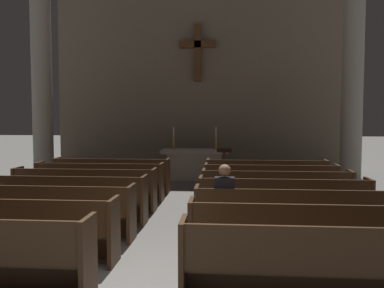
{
  "coord_description": "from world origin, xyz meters",
  "views": [
    {
      "loc": [
        1.01,
        -4.48,
        2.08
      ],
      "look_at": [
        0.0,
        7.82,
        1.26
      ],
      "focal_mm": 38.22,
      "sensor_mm": 36.0,
      "label": 1
    }
  ],
  "objects": [
    {
      "name": "pew_right_row_6",
      "position": [
        2.1,
        5.36,
        0.48
      ],
      "size": [
        3.17,
        0.5,
        0.95
      ],
      "color": "#422B19",
      "rests_on": "ground"
    },
    {
      "name": "altar",
      "position": [
        0.0,
        8.92,
        0.53
      ],
      "size": [
        2.2,
        0.9,
        1.01
      ],
      "color": "#BCB7AD",
      "rests_on": "ground"
    },
    {
      "name": "pew_right_row_5",
      "position": [
        2.1,
        4.28,
        0.48
      ],
      "size": [
        3.17,
        0.5,
        0.95
      ],
      "color": "#422B19",
      "rests_on": "ground"
    },
    {
      "name": "pew_left_row_2",
      "position": [
        -2.1,
        1.04,
        0.48
      ],
      "size": [
        3.17,
        0.5,
        0.95
      ],
      "color": "#422B19",
      "rests_on": "ground"
    },
    {
      "name": "pew_left_row_5",
      "position": [
        -2.1,
        4.28,
        0.48
      ],
      "size": [
        3.17,
        0.5,
        0.95
      ],
      "color": "#422B19",
      "rests_on": "ground"
    },
    {
      "name": "candlestick_left",
      "position": [
        -0.7,
        8.92,
        1.25
      ],
      "size": [
        0.16,
        0.16,
        0.74
      ],
      "color": "#B79338",
      "rests_on": "altar"
    },
    {
      "name": "pew_left_row_7",
      "position": [
        -2.1,
        6.44,
        0.48
      ],
      "size": [
        3.17,
        0.5,
        0.95
      ],
      "color": "#422B19",
      "rests_on": "ground"
    },
    {
      "name": "pew_left_row_4",
      "position": [
        -2.1,
        3.2,
        0.48
      ],
      "size": [
        3.17,
        0.5,
        0.95
      ],
      "color": "#422B19",
      "rests_on": "ground"
    },
    {
      "name": "lone_worshipper",
      "position": [
        1.0,
        2.16,
        0.69
      ],
      "size": [
        0.32,
        0.43,
        1.32
      ],
      "color": "#26262B",
      "rests_on": "ground"
    },
    {
      "name": "pew_right_row_4",
      "position": [
        2.1,
        3.2,
        0.48
      ],
      "size": [
        3.17,
        0.5,
        0.95
      ],
      "color": "#422B19",
      "rests_on": "ground"
    },
    {
      "name": "column_right_second",
      "position": [
        4.72,
        7.93,
        3.7
      ],
      "size": [
        0.93,
        0.93,
        7.56
      ],
      "color": "#ADA89E",
      "rests_on": "ground"
    },
    {
      "name": "pew_right_row_2",
      "position": [
        2.1,
        1.04,
        0.48
      ],
      "size": [
        3.17,
        0.5,
        0.95
      ],
      "color": "#422B19",
      "rests_on": "ground"
    },
    {
      "name": "column_left_second",
      "position": [
        -4.72,
        7.93,
        3.7
      ],
      "size": [
        0.93,
        0.93,
        7.56
      ],
      "color": "#ADA89E",
      "rests_on": "ground"
    },
    {
      "name": "pew_left_row_3",
      "position": [
        -2.1,
        2.12,
        0.48
      ],
      "size": [
        3.17,
        0.5,
        0.95
      ],
      "color": "#422B19",
      "rests_on": "ground"
    },
    {
      "name": "apse_with_cross",
      "position": [
        0.0,
        10.57,
        3.98
      ],
      "size": [
        10.42,
        0.49,
        7.95
      ],
      "color": "gray",
      "rests_on": "ground"
    },
    {
      "name": "pew_left_row_6",
      "position": [
        -2.1,
        5.36,
        0.48
      ],
      "size": [
        3.17,
        0.5,
        0.95
      ],
      "color": "#422B19",
      "rests_on": "ground"
    },
    {
      "name": "lectern",
      "position": [
        0.98,
        7.72,
        0.55
      ],
      "size": [
        0.44,
        0.36,
        1.15
      ],
      "color": "#422B19",
      "rests_on": "ground"
    },
    {
      "name": "pew_right_row_3",
      "position": [
        2.1,
        2.12,
        0.48
      ],
      "size": [
        3.17,
        0.5,
        0.95
      ],
      "color": "#422B19",
      "rests_on": "ground"
    },
    {
      "name": "candlestick_right",
      "position": [
        0.7,
        8.92,
        1.25
      ],
      "size": [
        0.16,
        0.16,
        0.74
      ],
      "color": "#B79338",
      "rests_on": "altar"
    },
    {
      "name": "pew_right_row_7",
      "position": [
        2.1,
        6.44,
        0.48
      ],
      "size": [
        3.17,
        0.5,
        0.95
      ],
      "color": "#422B19",
      "rests_on": "ground"
    },
    {
      "name": "pew_right_row_1",
      "position": [
        2.1,
        -0.04,
        0.48
      ],
      "size": [
        3.17,
        0.5,
        0.95
      ],
      "color": "#422B19",
      "rests_on": "ground"
    }
  ]
}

